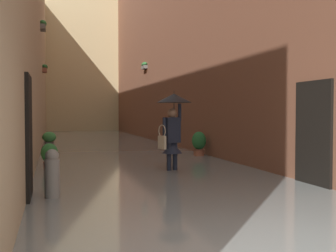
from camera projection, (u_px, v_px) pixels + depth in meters
name	position (u px, v px, depth m)	size (l,w,h in m)	color
ground_plane	(108.00, 149.00, 17.11)	(69.10, 69.10, 0.00)	#605B56
flood_water	(108.00, 148.00, 17.10)	(6.17, 33.64, 0.15)	slate
building_facade_left	(188.00, 3.00, 17.88)	(2.04, 31.64, 12.90)	brown
building_facade_right	(17.00, 32.00, 15.94)	(2.04, 31.64, 9.51)	tan
building_facade_far	(82.00, 59.00, 31.04)	(8.97, 1.80, 11.45)	tan
person_wading	(173.00, 120.00, 9.87)	(0.87, 0.87, 2.11)	#2D2319
potted_plant_mid_right	(49.00, 156.00, 10.27)	(0.43, 0.43, 0.79)	brown
potted_plant_near_right	(49.00, 140.00, 16.77)	(0.56, 0.56, 0.76)	#66605B
potted_plant_far_left	(199.00, 144.00, 13.22)	(0.47, 0.47, 0.94)	#9E563D
mooring_bollard	(52.00, 178.00, 6.73)	(0.25, 0.25, 0.96)	gray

